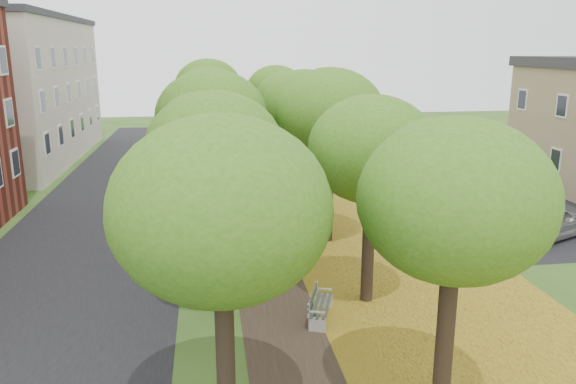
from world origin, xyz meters
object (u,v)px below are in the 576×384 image
object	(u,v)px
car_silver	(550,221)
car_red	(503,213)
bench	(319,306)
car_white	(460,189)
car_grey	(487,203)

from	to	relation	value
car_silver	car_red	size ratio (longest dim) A/B	1.07
bench	car_white	distance (m)	15.98
car_silver	car_red	distance (m)	2.10
car_silver	car_grey	world-z (taller)	car_silver
car_silver	car_white	bearing A→B (deg)	-13.01
car_white	bench	bearing A→B (deg)	124.92
car_silver	car_grey	bearing A→B (deg)	-3.17
bench	car_grey	world-z (taller)	car_grey
bench	car_silver	size ratio (longest dim) A/B	0.42
bench	car_silver	distance (m)	12.97
car_grey	car_white	bearing A→B (deg)	-21.82
car_red	bench	bearing A→B (deg)	146.93
car_grey	bench	bearing A→B (deg)	110.46
car_red	car_grey	world-z (taller)	car_grey
car_red	car_white	size ratio (longest dim) A/B	0.83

